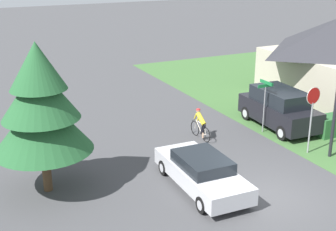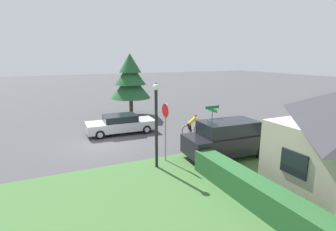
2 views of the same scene
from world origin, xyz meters
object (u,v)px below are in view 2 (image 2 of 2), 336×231
object	(u,v)px
parked_suv_right	(228,139)
conifer_tall_near	(130,79)
sedan_left_lane	(121,124)
street_name_sign	(212,120)
stop_sign	(165,120)
street_lamp	(156,117)
cyclist	(192,125)

from	to	relation	value
parked_suv_right	conifer_tall_near	size ratio (longest dim) A/B	0.84
sedan_left_lane	street_name_sign	bearing A→B (deg)	-54.87
stop_sign	street_name_sign	bearing A→B (deg)	-88.67
sedan_left_lane	street_lamp	world-z (taller)	street_lamp
street_lamp	conifer_tall_near	xyz separation A→B (m)	(-11.81, 2.35, 0.84)
stop_sign	street_name_sign	xyz separation A→B (m)	(-0.23, 3.00, -0.35)
street_name_sign	sedan_left_lane	bearing A→B (deg)	-146.46
cyclist	conifer_tall_near	world-z (taller)	conifer_tall_near
sedan_left_lane	conifer_tall_near	size ratio (longest dim) A/B	0.85
parked_suv_right	cyclist	bearing A→B (deg)	87.99
conifer_tall_near	cyclist	bearing A→B (deg)	14.57
sedan_left_lane	cyclist	bearing A→B (deg)	-27.76
sedan_left_lane	stop_sign	bearing A→B (deg)	-80.91
street_lamp	street_name_sign	size ratio (longest dim) A/B	1.58
sedan_left_lane	cyclist	size ratio (longest dim) A/B	2.80
sedan_left_lane	stop_sign	world-z (taller)	stop_sign
parked_suv_right	stop_sign	world-z (taller)	stop_sign
street_name_sign	conifer_tall_near	world-z (taller)	conifer_tall_near
street_lamp	street_name_sign	bearing A→B (deg)	102.42
cyclist	street_name_sign	xyz separation A→B (m)	(3.22, -0.63, 1.14)
street_lamp	sedan_left_lane	bearing A→B (deg)	-179.64
conifer_tall_near	street_lamp	bearing A→B (deg)	-11.25
street_lamp	stop_sign	bearing A→B (deg)	128.50
sedan_left_lane	street_name_sign	size ratio (longest dim) A/B	1.83
conifer_tall_near	stop_sign	bearing A→B (deg)	-8.15
stop_sign	conifer_tall_near	bearing A→B (deg)	-11.29
street_lamp	conifer_tall_near	distance (m)	12.07
sedan_left_lane	stop_sign	size ratio (longest dim) A/B	1.58
stop_sign	street_lamp	distance (m)	1.00
conifer_tall_near	sedan_left_lane	bearing A→B (deg)	-24.34
cyclist	conifer_tall_near	distance (m)	8.45
street_lamp	conifer_tall_near	world-z (taller)	conifer_tall_near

